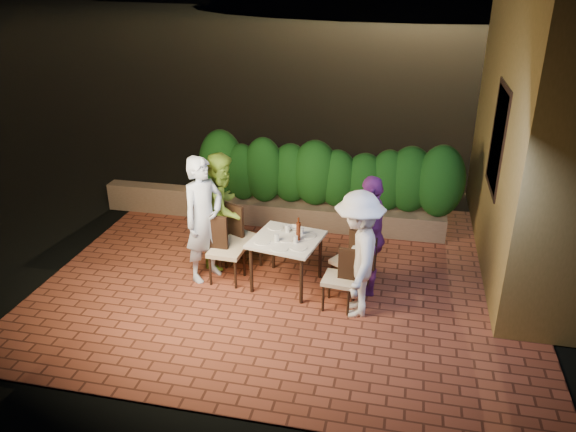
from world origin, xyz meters
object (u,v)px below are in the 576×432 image
(parapet_lamp, at_px, (199,186))
(chair_left_back, at_px, (242,238))
(diner_blue, at_px, (204,219))
(diner_white, at_px, (358,255))
(chair_right_back, at_px, (350,259))
(diner_green, at_px, (223,209))
(bowl, at_px, (294,228))
(chair_right_front, at_px, (339,278))
(dining_table, at_px, (287,262))
(beer_bottle, at_px, (298,229))
(diner_purple, at_px, (370,235))
(chair_left_front, at_px, (227,249))

(parapet_lamp, bearing_deg, chair_left_back, -52.27)
(chair_left_back, height_order, diner_blue, diner_blue)
(chair_left_back, height_order, diner_white, diner_white)
(parapet_lamp, bearing_deg, diner_blue, -67.04)
(chair_right_back, distance_m, diner_green, 2.08)
(bowl, xyz_separation_m, diner_blue, (-1.25, -0.35, 0.17))
(diner_white, bearing_deg, bowl, -134.59)
(chair_right_front, relative_size, diner_green, 0.51)
(dining_table, relative_size, beer_bottle, 2.72)
(diner_white, bearing_deg, diner_blue, -107.46)
(diner_purple, bearing_deg, chair_right_back, -92.88)
(chair_right_front, height_order, parapet_lamp, chair_right_front)
(diner_white, distance_m, diner_purple, 0.60)
(dining_table, bearing_deg, chair_left_front, -176.08)
(diner_purple, bearing_deg, chair_left_front, -92.97)
(beer_bottle, xyz_separation_m, diner_white, (0.88, -0.48, -0.06))
(diner_blue, height_order, diner_purple, diner_blue)
(dining_table, height_order, chair_right_back, chair_right_back)
(diner_white, bearing_deg, diner_green, -120.75)
(diner_blue, xyz_separation_m, diner_white, (2.25, -0.46, -0.08))
(bowl, bearing_deg, chair_left_front, -157.66)
(diner_green, bearing_deg, diner_white, -114.93)
(diner_green, bearing_deg, diner_purple, -100.22)
(dining_table, height_order, diner_purple, diner_purple)
(dining_table, xyz_separation_m, diner_blue, (-1.21, -0.03, 0.56))
(chair_left_front, bearing_deg, diner_green, 114.27)
(chair_right_front, distance_m, diner_white, 0.48)
(beer_bottle, xyz_separation_m, parapet_lamp, (-2.28, 2.11, -0.35))
(beer_bottle, distance_m, diner_green, 1.37)
(chair_right_front, distance_m, diner_green, 2.17)
(diner_green, bearing_deg, diner_blue, 168.68)
(chair_left_front, distance_m, diner_purple, 2.06)
(diner_blue, xyz_separation_m, diner_purple, (2.36, 0.14, -0.07))
(dining_table, xyz_separation_m, diner_white, (1.05, -0.49, 0.49))
(dining_table, distance_m, parapet_lamp, 2.98)
(bowl, xyz_separation_m, chair_right_back, (0.86, -0.23, -0.30))
(bowl, bearing_deg, diner_green, 170.68)
(diner_green, bearing_deg, chair_left_back, -112.84)
(diner_purple, bearing_deg, bowl, -108.44)
(chair_right_back, height_order, parapet_lamp, chair_right_back)
(beer_bottle, bearing_deg, chair_right_back, 7.37)
(dining_table, xyz_separation_m, bowl, (0.04, 0.32, 0.39))
(bowl, relative_size, diner_purple, 0.09)
(chair_right_front, relative_size, diner_purple, 0.52)
(diner_green, bearing_deg, chair_left_front, -158.35)
(dining_table, relative_size, diner_blue, 0.49)
(diner_green, height_order, diner_white, diner_green)
(dining_table, distance_m, chair_left_back, 0.85)
(bowl, relative_size, diner_green, 0.09)
(bowl, distance_m, chair_right_back, 0.94)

